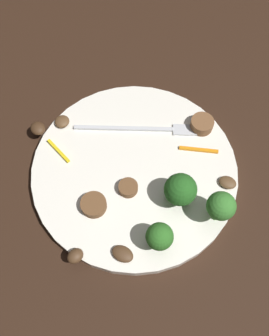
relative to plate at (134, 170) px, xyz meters
The scene contains 16 objects.
ground_plane 0.01m from the plate, ahead, with size 1.40×1.40×0.00m, color black.
plate is the anchor object (origin of this frame).
fork 0.07m from the plate, 53.43° to the left, with size 0.17×0.08×0.00m.
broccoli_floret_0 0.12m from the plate, 97.09° to the right, with size 0.03×0.03×0.05m.
broccoli_floret_1 0.13m from the plate, 56.99° to the right, with size 0.04×0.04×0.06m.
broccoli_floret_2 0.08m from the plate, 61.40° to the right, with size 0.04×0.04×0.05m.
sausage_slice_0 0.08m from the plate, 155.90° to the right, with size 0.03×0.03×0.01m, color brown.
sausage_slice_1 0.04m from the plate, 127.47° to the right, with size 0.03×0.03×0.01m, color brown.
sausage_slice_2 0.12m from the plate, 11.75° to the left, with size 0.03×0.03×0.02m, color brown.
mushroom_0 0.13m from the plate, 122.41° to the left, with size 0.02×0.02×0.01m, color brown.
mushroom_1 0.13m from the plate, 33.51° to the right, with size 0.02×0.02×0.01m, color brown.
mushroom_2 0.14m from the plate, 143.16° to the right, with size 0.02×0.02×0.01m, color #4C331E.
mushroom_3 0.12m from the plate, 119.72° to the right, with size 0.03×0.02×0.01m, color #4C331E.
mushroom_4 0.15m from the plate, 133.61° to the left, with size 0.02×0.02×0.01m, color #422B19.
pepper_strip_0 0.11m from the plate, 143.67° to the left, with size 0.05×0.00×0.00m, color yellow.
pepper_strip_1 0.10m from the plate, ahead, with size 0.06×0.00×0.00m, color orange.
Camera 1 is at (-0.09, -0.21, 0.47)m, focal length 39.10 mm.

